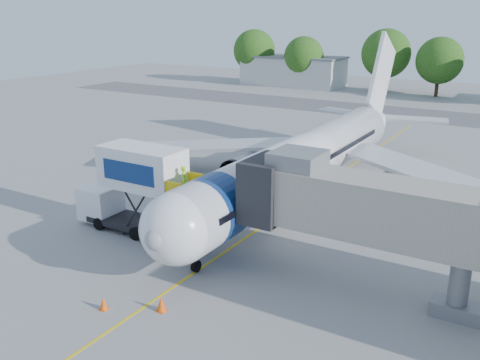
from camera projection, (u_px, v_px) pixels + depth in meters
The scene contains 14 objects.
ground at pixel (279, 215), 35.91m from camera, with size 160.00×160.00×0.00m, color #999996.
guidance_line at pixel (279, 215), 35.91m from camera, with size 0.15×70.00×0.01m, color yellow.
taxiway_strip at pixel (425, 115), 70.16m from camera, with size 120.00×10.00×0.01m, color #59595B.
aircraft at pixel (306, 159), 38.38m from camera, with size 34.17×37.73×11.35m.
jet_bridge at pixel (364, 208), 24.95m from camera, with size 13.90×3.20×6.60m.
catering_hiloader at pixel (135, 189), 32.47m from camera, with size 8.50×2.44×5.50m.
ground_tug at pixel (149, 331), 21.62m from camera, with size 3.74×2.25×1.42m.
safety_cone_a at pixel (103, 304), 24.50m from camera, with size 0.39×0.39×0.63m.
safety_cone_b at pixel (161, 304), 24.37m from camera, with size 0.46×0.46×0.73m.
outbuilding_left at pixel (293, 71), 97.86m from camera, with size 18.40×8.40×5.30m.
tree_a at pixel (254, 51), 100.02m from camera, with size 7.78×7.78×9.92m.
tree_b at pixel (304, 57), 94.29m from camera, with size 7.01×7.01×8.94m.
tree_c at pixel (386, 54), 89.25m from camera, with size 8.15×8.15×10.39m.
tree_d at pixel (440, 61), 83.93m from camera, with size 7.32×7.32×9.34m.
Camera 1 is at (15.13, -30.02, 13.12)m, focal length 40.00 mm.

